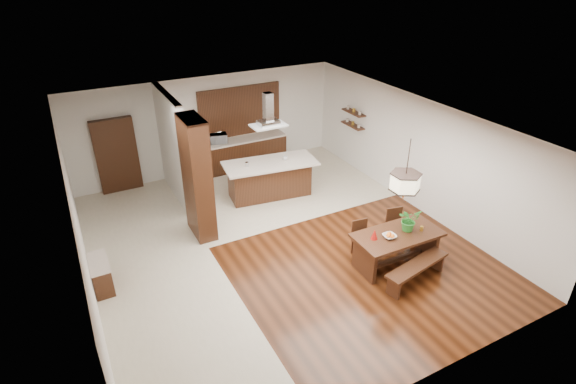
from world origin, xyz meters
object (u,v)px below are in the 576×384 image
kitchen_island (270,178)px  microwave (218,138)px  hallway_console (101,275)px  dining_chair_right (396,228)px  dining_chair_left (362,240)px  fruit_bowl (389,236)px  range_hood (268,110)px  dining_table (397,242)px  foliage_plant (409,220)px  island_cup (285,158)px  dining_bench (416,273)px  pendant_lantern (407,170)px

kitchen_island → microwave: 2.28m
hallway_console → dining_chair_right: dining_chair_right is taller
dining_chair_left → microwave: (-1.25, 5.58, 0.67)m
hallway_console → dining_chair_left: size_ratio=1.04×
dining_chair_left → kitchen_island: 3.53m
fruit_bowl → kitchen_island: size_ratio=0.10×
hallway_console → dining_chair_right: bearing=-14.2°
range_hood → fruit_bowl: bearing=-79.3°
hallway_console → microwave: 5.73m
range_hood → dining_table: bearing=-75.7°
dining_chair_left → kitchen_island: (-0.58, 3.48, 0.10)m
dining_table → microwave: 6.42m
foliage_plant → kitchen_island: size_ratio=0.19×
island_cup → range_hood: bearing=167.4°
dining_chair_right → range_hood: 4.32m
island_cup → hallway_console: bearing=-160.2°
microwave → range_hood: bearing=-60.8°
dining_table → range_hood: 4.60m
dining_chair_right → island_cup: 3.63m
dining_chair_left → dining_chair_right: (0.94, -0.02, 0.02)m
dining_bench → fruit_bowl: 0.91m
dining_chair_right → pendant_lantern: pendant_lantern is taller
dining_bench → island_cup: bearing=97.2°
dining_bench → dining_chair_left: dining_chair_left is taller
kitchen_island → island_cup: island_cup is taller
range_hood → island_cup: (0.43, -0.10, -1.39)m
dining_table → dining_chair_left: size_ratio=2.25×
dining_chair_right → foliage_plant: size_ratio=1.80×
dining_chair_right → island_cup: (-1.08, 3.40, 0.63)m
fruit_bowl → foliage_plant: bearing=5.8°
foliage_plant → kitchen_island: 4.28m
dining_chair_right → pendant_lantern: bearing=-119.3°
dining_chair_left → foliage_plant: foliage_plant is taller
dining_bench → kitchen_island: size_ratio=0.62×
dining_chair_left → fruit_bowl: fruit_bowl is taller
kitchen_island → range_hood: range_hood is taller
dining_chair_left → dining_chair_right: dining_chair_right is taller
dining_chair_right → microwave: 6.05m
hallway_console → fruit_bowl: fruit_bowl is taller
dining_chair_left → microwave: 5.76m
dining_table → pendant_lantern: pendant_lantern is taller
pendant_lantern → island_cup: size_ratio=9.72×
foliage_plant → fruit_bowl: (-0.53, -0.05, -0.21)m
foliage_plant → island_cup: foliage_plant is taller
dining_chair_right → kitchen_island: (-1.51, 3.50, 0.08)m
dining_chair_left → dining_chair_right: 0.94m
pendant_lantern → dining_chair_right: bearing=49.6°
dining_chair_left → island_cup: bearing=99.2°
range_hood → dining_chair_right: bearing=-66.6°
dining_table → dining_bench: dining_table is taller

